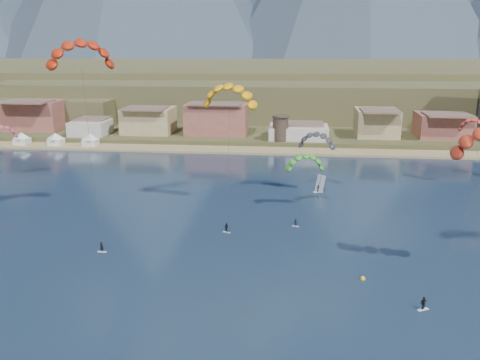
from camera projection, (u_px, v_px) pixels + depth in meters
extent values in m
plane|color=black|center=(215.00, 314.00, 71.52)|extent=(2400.00, 2400.00, 0.00)
cube|color=tan|center=(264.00, 150.00, 173.30)|extent=(2200.00, 12.00, 0.90)
cube|color=brown|center=(288.00, 70.00, 609.59)|extent=(2200.00, 900.00, 4.00)
cube|color=brown|center=(355.00, 90.00, 276.41)|extent=(320.00, 150.00, 15.00)
cube|color=brown|center=(214.00, 80.00, 322.54)|extent=(380.00, 170.00, 18.00)
cube|color=#314152|center=(293.00, 24.00, 921.56)|extent=(2000.00, 200.00, 110.00)
cylinder|color=#47382D|center=(280.00, 129.00, 179.00)|extent=(5.20, 5.20, 8.00)
cylinder|color=#47382D|center=(281.00, 116.00, 177.89)|extent=(5.82, 5.82, 0.60)
cube|color=white|center=(22.00, 141.00, 181.21)|extent=(4.50, 4.50, 2.00)
pyramid|color=white|center=(21.00, 132.00, 180.44)|extent=(6.40, 6.40, 2.00)
cube|color=white|center=(56.00, 142.00, 180.00)|extent=(4.50, 4.50, 2.00)
pyramid|color=white|center=(55.00, 133.00, 179.22)|extent=(6.40, 6.40, 2.00)
cube|color=white|center=(91.00, 142.00, 178.79)|extent=(4.50, 4.50, 2.00)
pyramid|color=white|center=(90.00, 134.00, 178.01)|extent=(6.40, 6.40, 2.00)
cube|color=silver|center=(102.00, 252.00, 92.05)|extent=(1.56, 0.53, 0.10)
imported|color=black|center=(102.00, 247.00, 91.81)|extent=(0.67, 0.45, 1.77)
cylinder|color=#262626|center=(91.00, 153.00, 94.91)|extent=(0.05, 0.05, 33.05)
cube|color=silver|center=(226.00, 232.00, 101.31)|extent=(1.59, 1.05, 0.10)
imported|color=black|center=(226.00, 227.00, 101.07)|extent=(1.06, 0.96, 1.76)
cylinder|color=#262626|center=(228.00, 164.00, 105.30)|extent=(0.05, 0.05, 25.34)
cube|color=silver|center=(423.00, 309.00, 72.54)|extent=(1.66, 1.19, 0.11)
imported|color=black|center=(424.00, 303.00, 72.28)|extent=(1.18, 0.91, 1.86)
cylinder|color=#262626|center=(459.00, 228.00, 74.70)|extent=(0.05, 0.05, 23.31)
cube|color=silver|center=(295.00, 226.00, 104.49)|extent=(1.36, 0.59, 0.09)
imported|color=black|center=(296.00, 222.00, 104.29)|extent=(1.05, 0.70, 1.51)
cylinder|color=#262626|center=(300.00, 195.00, 108.45)|extent=(0.05, 0.05, 13.49)
cylinder|color=#262626|center=(316.00, 174.00, 121.80)|extent=(0.04, 0.04, 13.27)
cylinder|color=#262626|center=(476.00, 162.00, 128.12)|extent=(0.04, 0.04, 15.29)
cube|color=silver|center=(318.00, 192.00, 127.48)|extent=(2.42, 0.95, 0.12)
imported|color=black|center=(318.00, 188.00, 127.24)|extent=(0.88, 0.63, 1.69)
cube|color=white|center=(320.00, 183.00, 126.89)|extent=(1.20, 2.64, 4.04)
sphere|color=yellow|center=(363.00, 279.00, 81.60)|extent=(0.77, 0.77, 0.77)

